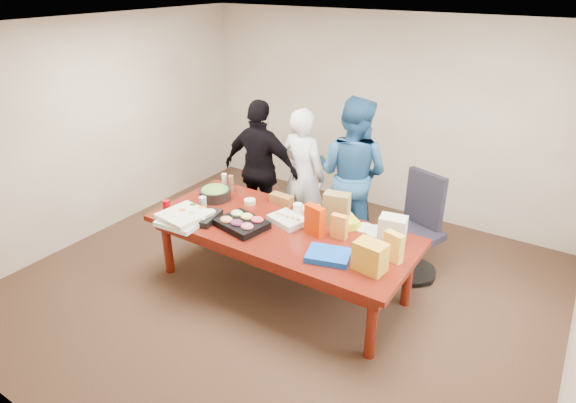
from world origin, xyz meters
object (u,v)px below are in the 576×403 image
Objects in this scene: office_chair at (415,231)px; conference_table at (281,258)px; salad_bowl at (215,194)px; person_right at (352,174)px; person_center at (303,175)px; sheet_cake at (288,220)px.

conference_table is at bearing -118.31° from office_chair.
conference_table is at bearing -8.75° from salad_bowl.
person_right is at bearing 42.25° from salad_bowl.
conference_table is 1.48× the size of person_right.
office_chair is 0.66× the size of person_center.
sheet_cake is at bearing 82.11° from person_right.
conference_table is 7.53× the size of sheet_cake.
person_right is (-0.92, 0.25, 0.38)m from office_chair.
office_chair reaches higher than sheet_cake.
office_chair is at bearing -179.91° from person_center.
salad_bowl reaches higher than sheet_cake.
person_center is at bearing -164.51° from office_chair.
conference_table is 1.39m from person_right.
office_chair is 1.43m from sheet_cake.
person_right is at bearing -162.03° from person_center.
office_chair is (1.10, 1.01, 0.19)m from conference_table.
person_right is 5.09× the size of sheet_cake.
office_chair is 2.31m from salad_bowl.
person_right is at bearing 97.42° from sheet_cake.
person_right is (0.18, 1.26, 0.57)m from conference_table.
conference_table is 2.47× the size of office_chair.
sheet_cake is (-1.10, -0.89, 0.22)m from office_chair.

